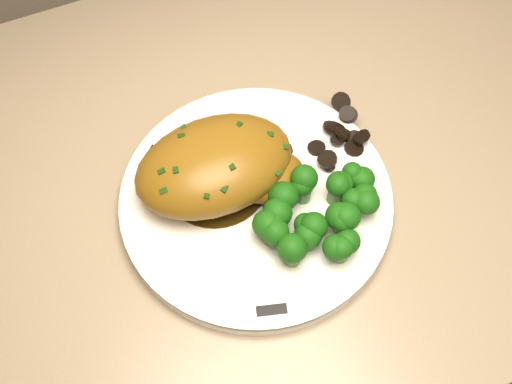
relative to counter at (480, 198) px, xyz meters
name	(u,v)px	position (x,y,z in m)	size (l,w,h in m)	color
counter	(480,198)	(0.00, 0.00, 0.00)	(1.92, 0.64, 0.95)	brown
plate	(256,201)	(-0.46, -0.06, 0.42)	(0.28, 0.28, 0.02)	white
rim_accent_0	(346,137)	(-0.34, -0.03, 0.43)	(0.03, 0.01, 0.00)	black
rim_accent_1	(150,157)	(-0.55, 0.03, 0.43)	(0.03, 0.01, 0.00)	black
rim_accent_2	(272,310)	(-0.50, -0.17, 0.43)	(0.03, 0.01, 0.00)	black
gravy_pool	(216,181)	(-0.50, -0.02, 0.43)	(0.11, 0.11, 0.00)	#302008
chicken_breast	(220,167)	(-0.49, -0.03, 0.46)	(0.17, 0.11, 0.06)	#875C17
mushroom_pile	(315,143)	(-0.38, -0.03, 0.44)	(0.10, 0.08, 0.03)	black
broccoli_florets	(320,213)	(-0.42, -0.11, 0.45)	(0.13, 0.10, 0.04)	#487832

